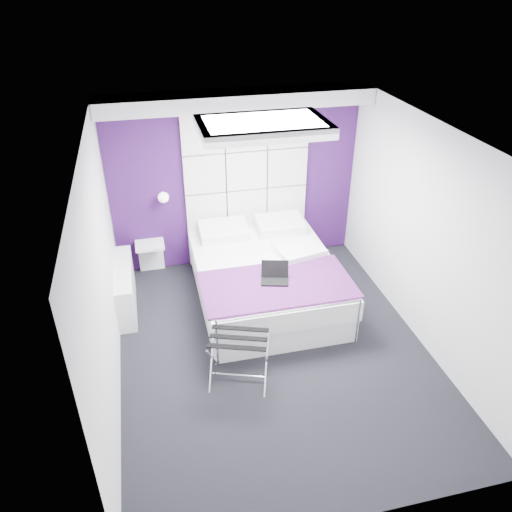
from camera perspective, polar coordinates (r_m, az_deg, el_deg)
The scene contains 15 objects.
floor at distance 6.12m, azimuth 2.01°, elevation -10.59°, with size 4.40×4.40×0.00m, color black.
ceiling at distance 4.81m, azimuth 2.58°, elevation 13.27°, with size 4.40×4.40×0.00m, color white.
wall_back at distance 7.27m, azimuth -2.37°, elevation 8.64°, with size 3.60×3.60×0.00m, color silver.
wall_left at distance 5.22m, azimuth -17.17°, elevation -2.47°, with size 4.40×4.40×0.00m, color silver.
wall_right at distance 6.03m, azimuth 19.00°, elevation 1.93°, with size 4.40×4.40×0.00m, color silver.
accent_wall at distance 7.26m, azimuth -2.35°, elevation 8.61°, with size 3.58×0.02×2.58m, color #35114A.
soffit at distance 6.66m, azimuth -2.16°, elevation 17.43°, with size 3.58×0.50×0.20m, color white.
headboard at distance 7.29m, azimuth -1.09°, elevation 7.63°, with size 1.80×0.08×2.30m, color silver, non-canonical shape.
skylight at distance 5.37m, azimuth 0.80°, elevation 14.67°, with size 1.36×0.86×0.12m, color white, non-canonical shape.
wall_lamp at distance 7.06m, azimuth -10.57°, elevation 6.74°, with size 0.15×0.15×0.15m, color white.
radiator at distance 6.84m, azimuth -14.70°, elevation -3.50°, with size 0.22×1.20×0.60m, color white.
bed at distance 6.73m, azimuth 1.07°, elevation -2.63°, with size 1.86×2.25×0.78m.
nightstand at distance 7.34m, azimuth -12.05°, elevation 1.24°, with size 0.41×0.32×0.05m, color white.
luggage_rack at distance 5.54m, azimuth -1.95°, elevation -11.68°, with size 0.62×0.46×0.61m.
laptop at distance 6.15m, azimuth 2.04°, elevation -2.24°, with size 0.33×0.24×0.24m.
Camera 1 is at (-1.26, -4.40, 4.06)m, focal length 35.00 mm.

